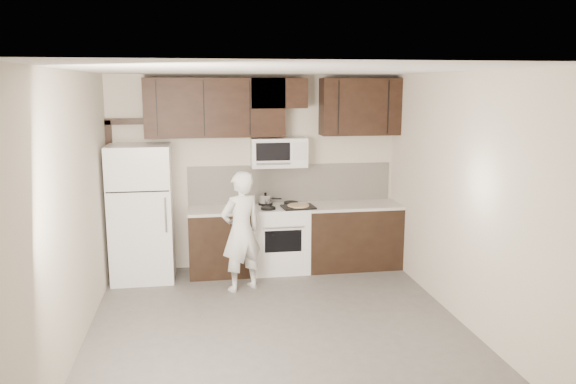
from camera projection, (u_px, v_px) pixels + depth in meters
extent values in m
plane|color=#595553|center=(279.00, 329.00, 5.97)|extent=(4.50, 4.50, 0.00)
plane|color=beige|center=(255.00, 172.00, 7.90)|extent=(4.00, 0.00, 4.00)
plane|color=white|center=(278.00, 70.00, 5.47)|extent=(4.50, 4.50, 0.00)
cube|color=black|center=(221.00, 242.00, 7.69)|extent=(0.87, 0.62, 0.87)
cube|color=black|center=(352.00, 237.00, 7.98)|extent=(1.32, 0.62, 0.87)
cube|color=silver|center=(220.00, 210.00, 7.60)|extent=(0.87, 0.64, 0.04)
cube|color=silver|center=(353.00, 205.00, 7.90)|extent=(1.32, 0.64, 0.04)
cube|color=white|center=(280.00, 239.00, 7.81)|extent=(0.76, 0.62, 0.89)
cube|color=white|center=(280.00, 207.00, 7.73)|extent=(0.76, 0.62, 0.02)
cube|color=black|center=(283.00, 241.00, 7.51)|extent=(0.50, 0.01, 0.30)
cylinder|color=silver|center=(284.00, 227.00, 7.44)|extent=(0.55, 0.02, 0.02)
cylinder|color=black|center=(268.00, 208.00, 7.55)|extent=(0.20, 0.20, 0.03)
cylinder|color=black|center=(295.00, 207.00, 7.61)|extent=(0.20, 0.20, 0.03)
cylinder|color=black|center=(266.00, 204.00, 7.84)|extent=(0.20, 0.20, 0.03)
cylinder|color=black|center=(291.00, 203.00, 7.90)|extent=(0.20, 0.20, 0.03)
cube|color=silver|center=(291.00, 183.00, 8.00)|extent=(2.90, 0.02, 0.54)
cube|color=black|center=(215.00, 108.00, 7.47)|extent=(1.85, 0.35, 0.78)
cube|color=black|center=(360.00, 107.00, 7.79)|extent=(1.10, 0.35, 0.78)
cube|color=black|center=(278.00, 93.00, 7.57)|extent=(0.76, 0.35, 0.40)
cube|color=white|center=(278.00, 152.00, 7.71)|extent=(0.76, 0.38, 0.40)
cube|color=black|center=(273.00, 152.00, 7.49)|extent=(0.46, 0.01, 0.24)
cube|color=silver|center=(300.00, 151.00, 7.55)|extent=(0.18, 0.01, 0.24)
cylinder|color=silver|center=(273.00, 164.00, 7.50)|extent=(0.46, 0.02, 0.02)
cube|color=white|center=(142.00, 213.00, 7.39)|extent=(0.80, 0.72, 1.80)
cube|color=black|center=(138.00, 192.00, 6.97)|extent=(0.77, 0.01, 0.02)
cylinder|color=silver|center=(166.00, 215.00, 7.05)|extent=(0.03, 0.03, 0.45)
cube|color=black|center=(112.00, 198.00, 7.61)|extent=(0.08, 0.08, 2.10)
cube|color=black|center=(124.00, 122.00, 7.45)|extent=(0.50, 0.08, 0.08)
cylinder|color=silver|center=(266.00, 200.00, 7.83)|extent=(0.18, 0.18, 0.14)
sphere|color=black|center=(265.00, 194.00, 7.82)|extent=(0.04, 0.04, 0.04)
cylinder|color=black|center=(275.00, 199.00, 7.81)|extent=(0.17, 0.07, 0.02)
cube|color=black|center=(298.00, 207.00, 7.64)|extent=(0.46, 0.36, 0.02)
cylinder|color=beige|center=(298.00, 205.00, 7.64)|extent=(0.32, 0.32, 0.02)
imported|color=silver|center=(241.00, 231.00, 6.99)|extent=(0.66, 0.57, 1.52)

